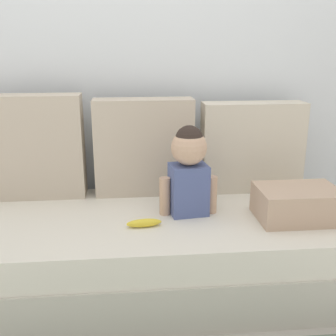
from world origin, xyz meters
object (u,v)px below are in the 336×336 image
object	(u,v)px
throw_pillow_right	(252,147)
toddler	(189,168)
throw_pillow_left	(30,147)
throw_pillow_center	(144,147)
couch	(148,250)
folded_blanket	(297,204)
banana	(144,223)

from	to	relation	value
throw_pillow_right	toddler	distance (m)	0.54
throw_pillow_left	throw_pillow_center	world-z (taller)	throw_pillow_left
couch	folded_blanket	bearing A→B (deg)	-8.46
throw_pillow_center	banana	distance (m)	0.54
throw_pillow_right	folded_blanket	distance (m)	0.50
couch	throw_pillow_center	xyz separation A→B (m)	(0.00, 0.34, 0.48)
couch	toddler	size ratio (longest dim) A/B	4.44
throw_pillow_right	banana	size ratio (longest dim) A/B	3.49
throw_pillow_center	throw_pillow_right	distance (m)	0.63
throw_pillow_left	throw_pillow_right	world-z (taller)	throw_pillow_left
throw_pillow_center	toddler	xyz separation A→B (m)	(0.21, -0.33, -0.03)
couch	throw_pillow_right	xyz separation A→B (m)	(0.63, 0.34, 0.46)
throw_pillow_center	banana	bearing A→B (deg)	-92.74
throw_pillow_right	folded_blanket	size ratio (longest dim) A/B	1.48
toddler	throw_pillow_right	bearing A→B (deg)	38.14
couch	throw_pillow_right	world-z (taller)	throw_pillow_right
folded_blanket	banana	bearing A→B (deg)	-178.00
couch	toddler	bearing A→B (deg)	2.60
couch	banana	world-z (taller)	banana
throw_pillow_left	toddler	distance (m)	0.91
throw_pillow_center	toddler	size ratio (longest dim) A/B	1.22
throw_pillow_right	toddler	xyz separation A→B (m)	(-0.42, -0.33, -0.02)
throw_pillow_right	throw_pillow_left	bearing A→B (deg)	180.00
throw_pillow_left	folded_blanket	bearing A→B (deg)	-18.18
banana	folded_blanket	size ratio (longest dim) A/B	0.42
throw_pillow_right	toddler	bearing A→B (deg)	-141.86
couch	throw_pillow_right	distance (m)	0.86
throw_pillow_left	toddler	size ratio (longest dim) A/B	1.28
throw_pillow_center	banana	world-z (taller)	throw_pillow_center
couch	toddler	xyz separation A→B (m)	(0.21, 0.01, 0.45)
throw_pillow_center	toddler	bearing A→B (deg)	-57.56
throw_pillow_left	folded_blanket	distance (m)	1.46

